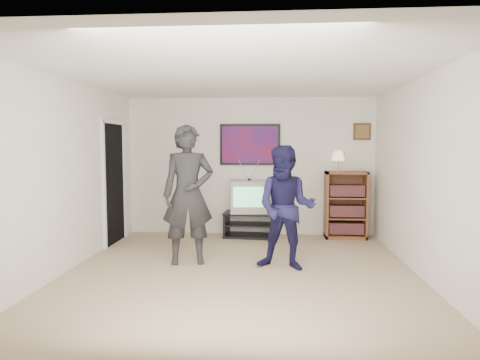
# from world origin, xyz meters

# --- Properties ---
(room_shell) EXTENTS (4.51, 5.00, 2.51)m
(room_shell) POSITION_xyz_m (0.00, 0.35, 1.25)
(room_shell) COLOR #957D5F
(room_shell) RESTS_ON ground
(media_stand) EXTENTS (0.94, 0.58, 0.45)m
(media_stand) POSITION_xyz_m (0.01, 2.23, 0.22)
(media_stand) COLOR black
(media_stand) RESTS_ON room_shell
(crt_television) EXTENTS (0.72, 0.63, 0.57)m
(crt_television) POSITION_xyz_m (0.00, 2.23, 0.73)
(crt_television) COLOR #999995
(crt_television) RESTS_ON media_stand
(bookshelf) EXTENTS (0.72, 0.41, 1.18)m
(bookshelf) POSITION_xyz_m (1.70, 2.28, 0.59)
(bookshelf) COLOR brown
(bookshelf) RESTS_ON room_shell
(table_lamp) EXTENTS (0.23, 0.23, 0.37)m
(table_lamp) POSITION_xyz_m (1.56, 2.27, 1.36)
(table_lamp) COLOR #F0EAB6
(table_lamp) RESTS_ON bookshelf
(person_tall) EXTENTS (0.79, 0.61, 1.92)m
(person_tall) POSITION_xyz_m (-0.75, 0.47, 0.96)
(person_tall) COLOR black
(person_tall) RESTS_ON room_shell
(person_short) EXTENTS (0.92, 0.79, 1.64)m
(person_short) POSITION_xyz_m (0.59, 0.28, 0.82)
(person_short) COLOR #161439
(person_short) RESTS_ON room_shell
(controller_left) EXTENTS (0.07, 0.12, 0.03)m
(controller_left) POSITION_xyz_m (-0.77, 0.66, 1.16)
(controller_left) COLOR white
(controller_left) RESTS_ON person_tall
(controller_right) EXTENTS (0.04, 0.11, 0.03)m
(controller_right) POSITION_xyz_m (0.54, 0.56, 0.95)
(controller_right) COLOR white
(controller_right) RESTS_ON person_short
(poster) EXTENTS (1.10, 0.03, 0.75)m
(poster) POSITION_xyz_m (0.00, 2.48, 1.65)
(poster) COLOR black
(poster) RESTS_ON room_shell
(air_vent) EXTENTS (0.28, 0.02, 0.14)m
(air_vent) POSITION_xyz_m (-0.55, 2.48, 1.95)
(air_vent) COLOR white
(air_vent) RESTS_ON room_shell
(small_picture) EXTENTS (0.30, 0.03, 0.30)m
(small_picture) POSITION_xyz_m (2.00, 2.48, 1.88)
(small_picture) COLOR #3D2113
(small_picture) RESTS_ON room_shell
(doorway) EXTENTS (0.03, 0.85, 2.00)m
(doorway) POSITION_xyz_m (-2.23, 1.60, 1.00)
(doorway) COLOR black
(doorway) RESTS_ON room_shell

